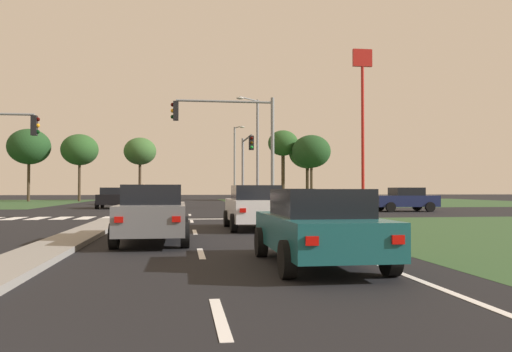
{
  "coord_description": "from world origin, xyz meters",
  "views": [
    {
      "loc": [
        3.07,
        -2.75,
        1.47
      ],
      "look_at": [
        8.04,
        32.51,
        2.36
      ],
      "focal_mm": 36.79,
      "sensor_mm": 36.0,
      "label": 1
    }
  ],
  "objects_px": {
    "street_lamp_fourth": "(235,160)",
    "treeline_fourth": "(140,151)",
    "car_red_fifth": "(135,195)",
    "car_teal_sixth": "(318,226)",
    "car_silver_third": "(124,196)",
    "traffic_signal_far_right": "(246,158)",
    "treeline_second": "(29,147)",
    "traffic_signal_near_right": "(237,134)",
    "car_beige_fourth": "(294,200)",
    "car_navy_eighth": "(405,199)",
    "pedestrian_at_median": "(144,192)",
    "fastfood_pole_sign": "(362,94)",
    "car_black_second": "(112,198)",
    "car_white_near": "(255,207)",
    "car_grey_seventh": "(153,213)",
    "treeline_seventh": "(311,152)",
    "treeline_fifth": "(283,144)",
    "treeline_sixth": "(307,153)",
    "street_lamp_third": "(256,146)",
    "treeline_third": "(80,150)"
  },
  "relations": [
    {
      "from": "car_navy_eighth",
      "to": "pedestrian_at_median",
      "type": "bearing_deg",
      "value": 51.93
    },
    {
      "from": "pedestrian_at_median",
      "to": "treeline_sixth",
      "type": "height_order",
      "value": "treeline_sixth"
    },
    {
      "from": "car_grey_seventh",
      "to": "fastfood_pole_sign",
      "type": "distance_m",
      "value": 36.99
    },
    {
      "from": "treeline_fifth",
      "to": "traffic_signal_near_right",
      "type": "bearing_deg",
      "value": -104.16
    },
    {
      "from": "car_silver_third",
      "to": "treeline_seventh",
      "type": "relative_size",
      "value": 0.52
    },
    {
      "from": "street_lamp_fourth",
      "to": "pedestrian_at_median",
      "type": "bearing_deg",
      "value": -128.14
    },
    {
      "from": "car_black_second",
      "to": "car_beige_fourth",
      "type": "height_order",
      "value": "car_black_second"
    },
    {
      "from": "car_teal_sixth",
      "to": "car_navy_eighth",
      "type": "distance_m",
      "value": 25.82
    },
    {
      "from": "car_black_second",
      "to": "car_grey_seventh",
      "type": "relative_size",
      "value": 0.9
    },
    {
      "from": "street_lamp_fourth",
      "to": "treeline_seventh",
      "type": "bearing_deg",
      "value": 28.49
    },
    {
      "from": "car_silver_third",
      "to": "pedestrian_at_median",
      "type": "xyz_separation_m",
      "value": [
        2.15,
        -4.27,
        0.41
      ]
    },
    {
      "from": "traffic_signal_far_right",
      "to": "treeline_fourth",
      "type": "height_order",
      "value": "treeline_fourth"
    },
    {
      "from": "car_silver_third",
      "to": "car_beige_fourth",
      "type": "distance_m",
      "value": 22.44
    },
    {
      "from": "traffic_signal_near_right",
      "to": "pedestrian_at_median",
      "type": "height_order",
      "value": "traffic_signal_near_right"
    },
    {
      "from": "car_silver_third",
      "to": "car_grey_seventh",
      "type": "height_order",
      "value": "car_silver_third"
    },
    {
      "from": "car_beige_fourth",
      "to": "street_lamp_fourth",
      "type": "relative_size",
      "value": 0.54
    },
    {
      "from": "street_lamp_third",
      "to": "treeline_second",
      "type": "xyz_separation_m",
      "value": [
        -23.68,
        24.82,
        1.67
      ]
    },
    {
      "from": "car_red_fifth",
      "to": "street_lamp_fourth",
      "type": "xyz_separation_m",
      "value": [
        11.36,
        -3.85,
        3.98
      ]
    },
    {
      "from": "traffic_signal_far_right",
      "to": "treeline_second",
      "type": "bearing_deg",
      "value": 129.07
    },
    {
      "from": "traffic_signal_near_right",
      "to": "treeline_fourth",
      "type": "xyz_separation_m",
      "value": [
        -8.12,
        42.63,
        2.08
      ]
    },
    {
      "from": "fastfood_pole_sign",
      "to": "treeline_fourth",
      "type": "height_order",
      "value": "fastfood_pole_sign"
    },
    {
      "from": "car_white_near",
      "to": "treeline_fifth",
      "type": "distance_m",
      "value": 49.09
    },
    {
      "from": "traffic_signal_near_right",
      "to": "treeline_seventh",
      "type": "relative_size",
      "value": 0.74
    },
    {
      "from": "car_silver_third",
      "to": "treeline_second",
      "type": "bearing_deg",
      "value": -48.42
    },
    {
      "from": "street_lamp_fourth",
      "to": "treeline_third",
      "type": "distance_m",
      "value": 19.37
    },
    {
      "from": "street_lamp_fourth",
      "to": "treeline_fourth",
      "type": "relative_size",
      "value": 1.05
    },
    {
      "from": "car_grey_seventh",
      "to": "treeline_seventh",
      "type": "distance_m",
      "value": 52.4
    },
    {
      "from": "car_white_near",
      "to": "traffic_signal_far_right",
      "type": "height_order",
      "value": "traffic_signal_far_right"
    },
    {
      "from": "car_silver_third",
      "to": "pedestrian_at_median",
      "type": "relative_size",
      "value": 2.39
    },
    {
      "from": "street_lamp_third",
      "to": "fastfood_pole_sign",
      "type": "height_order",
      "value": "fastfood_pole_sign"
    },
    {
      "from": "traffic_signal_far_right",
      "to": "treeline_fifth",
      "type": "height_order",
      "value": "treeline_fifth"
    },
    {
      "from": "fastfood_pole_sign",
      "to": "car_black_second",
      "type": "bearing_deg",
      "value": -167.33
    },
    {
      "from": "traffic_signal_far_right",
      "to": "treeline_seventh",
      "type": "relative_size",
      "value": 0.64
    },
    {
      "from": "car_silver_third",
      "to": "fastfood_pole_sign",
      "type": "relative_size",
      "value": 0.3
    },
    {
      "from": "traffic_signal_far_right",
      "to": "treeline_fourth",
      "type": "xyz_separation_m",
      "value": [
        -9.94,
        31.43,
        2.59
      ]
    },
    {
      "from": "car_silver_third",
      "to": "car_teal_sixth",
      "type": "bearing_deg",
      "value": 101.12
    },
    {
      "from": "car_red_fifth",
      "to": "car_beige_fourth",
      "type": "bearing_deg",
      "value": 112.57
    },
    {
      "from": "car_beige_fourth",
      "to": "car_grey_seventh",
      "type": "relative_size",
      "value": 1.0
    },
    {
      "from": "car_red_fifth",
      "to": "traffic_signal_far_right",
      "type": "height_order",
      "value": "traffic_signal_far_right"
    },
    {
      "from": "car_teal_sixth",
      "to": "car_silver_third",
      "type": "bearing_deg",
      "value": 101.12
    },
    {
      "from": "car_teal_sixth",
      "to": "car_navy_eighth",
      "type": "height_order",
      "value": "car_navy_eighth"
    },
    {
      "from": "pedestrian_at_median",
      "to": "treeline_fourth",
      "type": "height_order",
      "value": "treeline_fourth"
    },
    {
      "from": "street_lamp_fourth",
      "to": "car_silver_third",
      "type": "bearing_deg",
      "value": -146.66
    },
    {
      "from": "car_black_second",
      "to": "fastfood_pole_sign",
      "type": "xyz_separation_m",
      "value": [
        21.67,
        4.87,
        9.41
      ]
    },
    {
      "from": "street_lamp_third",
      "to": "car_white_near",
      "type": "bearing_deg",
      "value": -98.05
    },
    {
      "from": "car_teal_sixth",
      "to": "car_navy_eighth",
      "type": "relative_size",
      "value": 1.08
    },
    {
      "from": "car_silver_third",
      "to": "car_teal_sixth",
      "type": "height_order",
      "value": "car_silver_third"
    },
    {
      "from": "car_beige_fourth",
      "to": "street_lamp_fourth",
      "type": "height_order",
      "value": "street_lamp_fourth"
    },
    {
      "from": "car_teal_sixth",
      "to": "treeline_seventh",
      "type": "bearing_deg",
      "value": 76.06
    },
    {
      "from": "car_white_near",
      "to": "car_beige_fourth",
      "type": "xyz_separation_m",
      "value": [
        4.35,
        13.3,
        -0.05
      ]
    }
  ]
}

